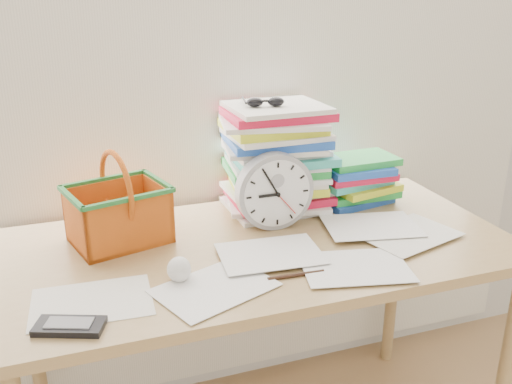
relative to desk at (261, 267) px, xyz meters
name	(u,v)px	position (x,y,z in m)	size (l,w,h in m)	color
curtain	(220,29)	(0.00, 0.38, 0.62)	(2.40, 0.01, 2.50)	white
desk	(261,267)	(0.00, 0.00, 0.00)	(1.40, 0.70, 0.75)	#9C7B49
paper_stack	(276,158)	(0.13, 0.23, 0.24)	(0.34, 0.28, 0.34)	white
clock	(274,191)	(0.07, 0.09, 0.19)	(0.23, 0.23, 0.05)	#9D9DA0
sunglasses	(265,102)	(0.09, 0.22, 0.43)	(0.13, 0.11, 0.03)	black
book_stack	(357,180)	(0.40, 0.19, 0.15)	(0.26, 0.20, 0.15)	white
basket	(117,198)	(-0.37, 0.14, 0.20)	(0.26, 0.20, 0.26)	orange
crumpled_ball	(179,269)	(-0.26, -0.13, 0.11)	(0.06, 0.06, 0.06)	white
pen	(296,275)	(0.01, -0.21, 0.08)	(0.01, 0.01, 0.15)	black
calculator	(70,326)	(-0.52, -0.26, 0.08)	(0.14, 0.07, 0.01)	black
scattered_papers	(262,241)	(0.00, 0.00, 0.08)	(1.26, 0.42, 0.02)	white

